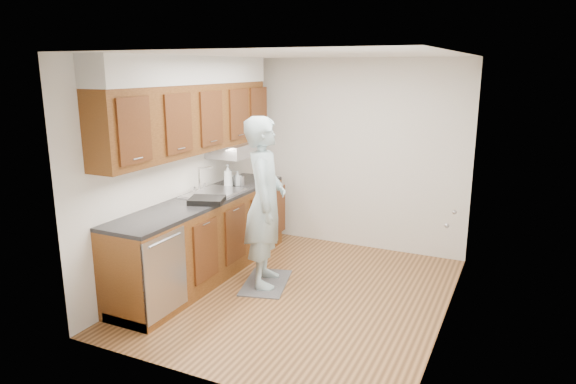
{
  "coord_description": "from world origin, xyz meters",
  "views": [
    {
      "loc": [
        2.07,
        -4.69,
        2.38
      ],
      "look_at": [
        -0.26,
        0.25,
        1.05
      ],
      "focal_mm": 32.0,
      "sensor_mm": 36.0,
      "label": 1
    }
  ],
  "objects_px": {
    "person": "(265,191)",
    "soap_bottle_b": "(237,178)",
    "dish_rack": "(207,200)",
    "soap_bottle_a": "(228,176)",
    "steel_can": "(242,181)"
  },
  "relations": [
    {
      "from": "dish_rack",
      "to": "person",
      "type": "bearing_deg",
      "value": 3.45
    },
    {
      "from": "person",
      "to": "soap_bottle_b",
      "type": "height_order",
      "value": "person"
    },
    {
      "from": "person",
      "to": "soap_bottle_a",
      "type": "xyz_separation_m",
      "value": [
        -0.77,
        0.48,
        0.01
      ]
    },
    {
      "from": "person",
      "to": "soap_bottle_b",
      "type": "distance_m",
      "value": 0.95
    },
    {
      "from": "person",
      "to": "steel_can",
      "type": "bearing_deg",
      "value": 25.06
    },
    {
      "from": "person",
      "to": "soap_bottle_a",
      "type": "relative_size",
      "value": 7.33
    },
    {
      "from": "soap_bottle_b",
      "to": "dish_rack",
      "type": "height_order",
      "value": "soap_bottle_b"
    },
    {
      "from": "person",
      "to": "steel_can",
      "type": "distance_m",
      "value": 0.93
    },
    {
      "from": "steel_can",
      "to": "soap_bottle_a",
      "type": "bearing_deg",
      "value": -121.07
    },
    {
      "from": "person",
      "to": "soap_bottle_b",
      "type": "relative_size",
      "value": 11.42
    },
    {
      "from": "person",
      "to": "steel_can",
      "type": "xyz_separation_m",
      "value": [
        -0.67,
        0.64,
        -0.08
      ]
    },
    {
      "from": "soap_bottle_a",
      "to": "dish_rack",
      "type": "relative_size",
      "value": 0.79
    },
    {
      "from": "soap_bottle_a",
      "to": "dish_rack",
      "type": "height_order",
      "value": "soap_bottle_a"
    },
    {
      "from": "person",
      "to": "dish_rack",
      "type": "height_order",
      "value": "person"
    },
    {
      "from": "soap_bottle_b",
      "to": "soap_bottle_a",
      "type": "bearing_deg",
      "value": -108.2
    }
  ]
}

